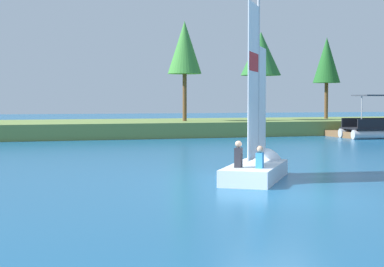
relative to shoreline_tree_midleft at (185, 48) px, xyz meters
name	(u,v)px	position (x,y,z in m)	size (l,w,h in m)	color
ground_plane	(273,197)	(-5.95, -27.86, -6.17)	(200.00, 200.00, 0.00)	#195684
shore_bank	(98,128)	(-5.95, 1.39, -5.66)	(80.00, 10.06, 1.01)	olive
shoreline_tree_midleft	(185,48)	(0.00, 0.00, 0.00)	(2.39, 2.39, 7.06)	brown
shoreline_tree_centre	(261,54)	(6.06, 0.50, -0.25)	(2.99, 2.99, 6.54)	brown
shoreline_tree_midright	(327,61)	(12.39, 1.98, -0.53)	(2.16, 2.16, 6.48)	brown
wooden_dock	(349,134)	(9.98, -5.47, -5.96)	(1.76, 4.65, 0.41)	brown
sailboat	(259,163)	(-4.67, -24.00, -5.69)	(3.66, 4.52, 6.65)	silver
pontoon_boat	(384,127)	(11.59, -7.03, -5.47)	(5.54, 3.07, 2.85)	#B2B2B7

